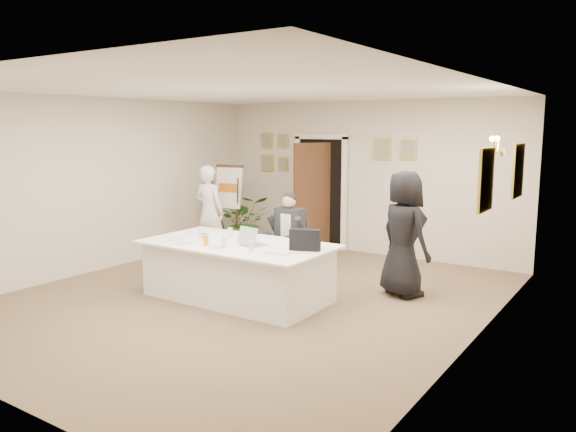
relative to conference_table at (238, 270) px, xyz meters
The scene contains 27 objects.
floor 0.42m from the conference_table, 38.09° to the left, with size 7.00×7.00×0.00m, color brown.
ceiling 2.41m from the conference_table, 38.09° to the left, with size 6.00×7.00×0.02m, color white.
wall_back 3.73m from the conference_table, 88.09° to the left, with size 6.00×0.10×2.80m, color beige.
wall_left 3.05m from the conference_table, behind, with size 0.10×7.00×2.80m, color beige.
wall_right 3.28m from the conference_table, ahead, with size 0.10×7.00×2.80m, color beige.
doorway 3.56m from the conference_table, 102.59° to the left, with size 1.14×0.86×2.20m.
pictures_back_wall 3.91m from the conference_table, 100.81° to the left, with size 3.40×0.06×0.80m, color gold, non-canonical shape.
pictures_right_wall 3.61m from the conference_table, 22.72° to the left, with size 0.06×2.20×0.80m, color gold, non-canonical shape.
wall_sconce 3.70m from the conference_table, 23.19° to the left, with size 0.20×0.30×0.24m, color gold, non-canonical shape.
conference_table is the anchor object (origin of this frame).
seated_man 1.14m from the conference_table, 84.71° to the left, with size 0.59×0.63×1.37m, color black, non-canonical shape.
flip_chart 3.23m from the conference_table, 130.89° to the left, with size 0.57×0.39×1.59m.
standing_man 2.65m from the conference_table, 139.83° to the left, with size 0.60×0.40×1.66m, color white.
standing_woman 2.33m from the conference_table, 37.47° to the left, with size 0.85×0.55×1.74m, color black.
potted_palm 3.21m from the conference_table, 125.94° to the left, with size 0.94×0.82×1.05m, color #306622.
laptop 0.58m from the conference_table, ahead, with size 0.33×0.35×0.28m, color #B7BABC, non-canonical shape.
laptop_bag 1.14m from the conference_table, ahead, with size 0.39×0.11×0.27m, color black.
paper_stack 0.94m from the conference_table, 15.20° to the right, with size 0.28×0.20×0.03m, color white.
plate_left 0.98m from the conference_table, 161.59° to the right, with size 0.23×0.23×0.01m, color white.
plate_mid 0.81m from the conference_table, 142.77° to the right, with size 0.22×0.22×0.01m, color white.
plate_near 0.55m from the conference_table, 95.13° to the right, with size 0.21×0.21×0.01m, color white.
glass_a 0.77m from the conference_table, behind, with size 0.07×0.07×0.14m, color silver.
glass_b 0.57m from the conference_table, 78.53° to the right, with size 0.06×0.06×0.14m, color silver.
glass_c 0.75m from the conference_table, 34.01° to the right, with size 0.07×0.07×0.14m, color silver.
glass_d 0.61m from the conference_table, 142.57° to the left, with size 0.07×0.07×0.14m, color silver.
oj_glass 0.62m from the conference_table, 122.96° to the right, with size 0.07×0.07×0.13m, color orange.
steel_jug 0.64m from the conference_table, 158.04° to the right, with size 0.08×0.08×0.11m, color silver.
Camera 1 is at (4.57, -5.88, 2.31)m, focal length 35.00 mm.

